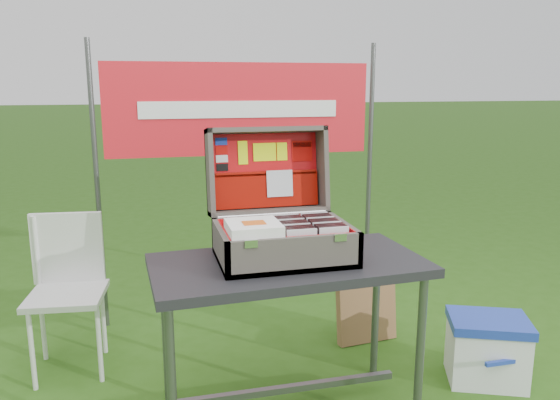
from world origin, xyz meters
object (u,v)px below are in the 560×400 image
object	(u,v)px
suitcase	(280,195)
cardboard_box	(366,310)
table	(288,339)
chair	(67,297)
cooler	(487,349)

from	to	relation	value
suitcase	cardboard_box	world-z (taller)	suitcase
table	suitcase	world-z (taller)	suitcase
chair	suitcase	bearing A→B (deg)	-23.45
table	cooler	world-z (taller)	table
table	cardboard_box	size ratio (longest dim) A/B	3.08
table	suitcase	size ratio (longest dim) A/B	2.05
table	cooler	xyz separation A→B (m)	(1.03, 0.03, -0.19)
table	suitcase	xyz separation A→B (m)	(-0.01, 0.09, 0.63)
suitcase	chair	bearing A→B (deg)	150.16
suitcase	cooler	xyz separation A→B (m)	(1.04, -0.06, -0.82)
table	chair	distance (m)	1.17
cooler	chair	bearing A→B (deg)	-174.46
cooler	chair	world-z (taller)	chair
suitcase	table	bearing A→B (deg)	-80.79
table	chair	world-z (taller)	chair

